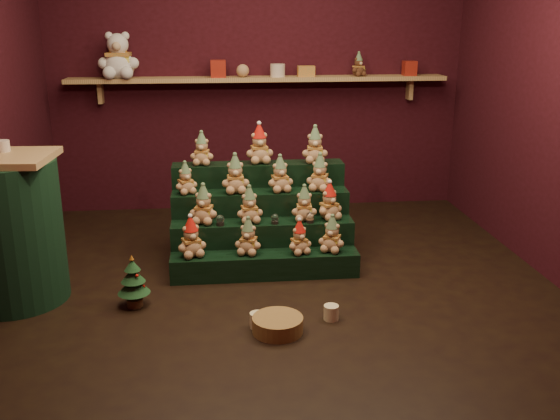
{
  "coord_description": "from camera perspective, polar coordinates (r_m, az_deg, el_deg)",
  "views": [
    {
      "loc": [
        -0.41,
        -4.15,
        1.86
      ],
      "look_at": [
        0.03,
        0.25,
        0.49
      ],
      "focal_mm": 40.0,
      "sensor_mm": 36.0,
      "label": 1
    }
  ],
  "objects": [
    {
      "name": "mug_right",
      "position": [
        4.07,
        4.7,
        -9.32
      ],
      "size": [
        0.1,
        0.1,
        0.1
      ],
      "primitive_type": "cylinder",
      "color": "beige",
      "rests_on": "ground"
    },
    {
      "name": "mini_christmas_tree",
      "position": [
        4.29,
        -13.26,
        -6.38
      ],
      "size": [
        0.22,
        0.22,
        0.37
      ],
      "rotation": [
        0.0,
        0.0,
        -0.4
      ],
      "color": "#472E19",
      "rests_on": "ground"
    },
    {
      "name": "riser_tier_midback",
      "position": [
        5.03,
        -1.79,
        -1.26
      ],
      "size": [
        1.4,
        0.22,
        0.54
      ],
      "primitive_type": "cube",
      "color": "black",
      "rests_on": "ground"
    },
    {
      "name": "brown_bear",
      "position": [
        6.16,
        7.2,
        13.06
      ],
      "size": [
        0.2,
        0.19,
        0.22
      ],
      "primitive_type": null,
      "rotation": [
        0.0,
        0.0,
        0.43
      ],
      "color": "#482718",
      "rests_on": "back_shelf"
    },
    {
      "name": "teddy_5",
      "position": [
        4.74,
        -2.82,
        0.5
      ],
      "size": [
        0.23,
        0.21,
        0.28
      ],
      "primitive_type": null,
      "rotation": [
        0.0,
        0.0,
        0.16
      ],
      "color": "tan",
      "rests_on": "riser_tier_midfront"
    },
    {
      "name": "teddy_14",
      "position": [
        5.12,
        3.21,
        5.98
      ],
      "size": [
        0.23,
        0.21,
        0.3
      ],
      "primitive_type": null,
      "rotation": [
        0.0,
        0.0,
        -0.09
      ],
      "color": "tan",
      "rests_on": "riser_tier_back"
    },
    {
      "name": "teddy_7",
      "position": [
        4.83,
        4.53,
        0.8
      ],
      "size": [
        0.26,
        0.25,
        0.28
      ],
      "primitive_type": null,
      "rotation": [
        0.0,
        0.0,
        0.45
      ],
      "color": "tan",
      "rests_on": "riser_tier_midfront"
    },
    {
      "name": "teddy_12",
      "position": [
        5.08,
        -7.16,
        5.6
      ],
      "size": [
        0.21,
        0.19,
        0.26
      ],
      "primitive_type": null,
      "rotation": [
        0.0,
        0.0,
        -0.14
      ],
      "color": "tan",
      "rests_on": "riser_tier_back"
    },
    {
      "name": "front_wall",
      "position": [
        2.19,
        5.22,
        4.97
      ],
      "size": [
        4.0,
        0.1,
        2.8
      ],
      "primitive_type": "cube",
      "color": "black",
      "rests_on": "ground"
    },
    {
      "name": "table_ornament",
      "position": [
        4.51,
        -24.04,
        5.37
      ],
      "size": [
        0.09,
        0.09,
        0.07
      ],
      "primitive_type": "cylinder",
      "color": "beige",
      "rests_on": "side_table"
    },
    {
      "name": "teddy_1",
      "position": [
        4.61,
        -2.92,
        -2.4
      ],
      "size": [
        0.24,
        0.23,
        0.28
      ],
      "primitive_type": null,
      "rotation": [
        0.0,
        0.0,
        -0.31
      ],
      "color": "tan",
      "rests_on": "riser_tier_front"
    },
    {
      "name": "side_table",
      "position": [
        4.55,
        -23.57,
        -1.69
      ],
      "size": [
        0.71,
        0.71,
        1.02
      ],
      "rotation": [
        0.0,
        0.0,
        -0.06
      ],
      "color": "tan",
      "rests_on": "ground"
    },
    {
      "name": "teddy_8",
      "position": [
        4.91,
        -8.64,
        2.9
      ],
      "size": [
        0.23,
        0.22,
        0.25
      ],
      "primitive_type": null,
      "rotation": [
        0.0,
        0.0,
        0.43
      ],
      "color": "tan",
      "rests_on": "riser_tier_midback"
    },
    {
      "name": "snow_globe_c",
      "position": [
        4.76,
        2.76,
        -0.66
      ],
      "size": [
        0.06,
        0.06,
        0.09
      ],
      "color": "black",
      "rests_on": "riser_tier_midfront"
    },
    {
      "name": "ground",
      "position": [
        4.57,
        -0.12,
        -6.83
      ],
      "size": [
        4.0,
        4.0,
        0.0
      ],
      "primitive_type": "plane",
      "color": "black",
      "rests_on": "ground"
    },
    {
      "name": "wicker_basket",
      "position": [
        3.91,
        -0.22,
        -10.44
      ],
      "size": [
        0.39,
        0.39,
        0.1
      ],
      "primitive_type": "cylinder",
      "rotation": [
        0.0,
        0.0,
        -0.29
      ],
      "color": "olive",
      "rests_on": "ground"
    },
    {
      "name": "teddy_6",
      "position": [
        4.78,
        2.23,
        0.61
      ],
      "size": [
        0.21,
        0.19,
        0.27
      ],
      "primitive_type": null,
      "rotation": [
        0.0,
        0.0,
        -0.07
      ],
      "color": "tan",
      "rests_on": "riser_tier_midfront"
    },
    {
      "name": "teddy_3",
      "position": [
        4.67,
        4.78,
        -2.18
      ],
      "size": [
        0.26,
        0.25,
        0.28
      ],
      "primitive_type": null,
      "rotation": [
        0.0,
        0.0,
        -0.47
      ],
      "color": "tan",
      "rests_on": "riser_tier_front"
    },
    {
      "name": "gift_tin_cream",
      "position": [
        6.05,
        -0.22,
        12.65
      ],
      "size": [
        0.14,
        0.14,
        0.12
      ],
      "primitive_type": "cylinder",
      "color": "beige",
      "rests_on": "back_shelf"
    },
    {
      "name": "white_bear",
      "position": [
        6.06,
        -14.59,
        14.03
      ],
      "size": [
        0.38,
        0.34,
        0.52
      ],
      "primitive_type": null,
      "rotation": [
        0.0,
        0.0,
        -0.02
      ],
      "color": "white",
      "rests_on": "back_shelf"
    },
    {
      "name": "gift_tin_red_a",
      "position": [
        6.02,
        -5.67,
        12.73
      ],
      "size": [
        0.14,
        0.14,
        0.16
      ],
      "primitive_type": "cube",
      "color": "#A42819",
      "rests_on": "back_shelf"
    },
    {
      "name": "teddy_9",
      "position": [
        4.89,
        -4.11,
        3.32
      ],
      "size": [
        0.23,
        0.2,
        0.3
      ],
      "primitive_type": null,
      "rotation": [
        0.0,
        0.0,
        0.04
      ],
      "color": "tan",
      "rests_on": "riser_tier_midback"
    },
    {
      "name": "riser_tier_front",
      "position": [
        4.68,
        -1.38,
        -5.05
      ],
      "size": [
        1.4,
        0.22,
        0.18
      ],
      "primitive_type": "cube",
      "color": "black",
      "rests_on": "ground"
    },
    {
      "name": "riser_tier_midfront",
      "position": [
        4.85,
        -1.59,
        -3.09
      ],
      "size": [
        1.4,
        0.22,
        0.36
      ],
      "primitive_type": "cube",
      "color": "black",
      "rests_on": "ground"
    },
    {
      "name": "teddy_11",
      "position": [
        4.96,
        3.66,
        3.44
      ],
      "size": [
        0.26,
        0.25,
        0.29
      ],
      "primitive_type": null,
      "rotation": [
        0.0,
        0.0,
        -0.36
      ],
      "color": "tan",
      "rests_on": "riser_tier_midback"
    },
    {
      "name": "back_shelf",
      "position": [
        6.07,
        -1.92,
        11.84
      ],
      "size": [
        3.6,
        0.26,
        0.24
      ],
      "color": "tan",
      "rests_on": "ground"
    },
    {
      "name": "teddy_4",
      "position": [
        4.75,
        -7.0,
        0.53
      ],
      "size": [
        0.26,
        0.24,
        0.3
      ],
      "primitive_type": null,
      "rotation": [
        0.0,
        0.0,
        -0.26
      ],
      "color": "tan",
      "rests_on": "riser_tier_midfront"
    },
    {
      "name": "back_wall",
      "position": [
        6.24,
        -2.05,
        12.95
      ],
      "size": [
        4.0,
        0.1,
        2.8
      ],
      "primitive_type": "cube",
      "color": "black",
      "rests_on": "ground"
    },
    {
      "name": "gift_tin_red_b",
      "position": [
        6.31,
        11.75,
        12.57
      ],
      "size": [
        0.12,
        0.12,
        0.14
      ],
      "primitive_type": "cube",
      "color": "#A42819",
      "rests_on": "back_shelf"
    },
    {
      "name": "mug_left",
      "position": [
        3.96,
        -2.06,
        -10.04
      ],
      "size": [
        0.1,
        0.1,
        0.1
      ],
      "primitive_type": "cylinder",
      "color": "beige",
      "rests_on": "ground"
    },
    {
      "name": "teddy_2",
      "position": [
        4.61,
        1.78,
        -2.5
      ],
      "size": [
        0.23,
        0.22,
        0.25
      ],
      "primitive_type": null,
      "rotation": [
        0.0,
        0.0,
        0.36
      ],
      "color": "tan",
      "rests_on": "riser_tier_front"
    },
    {
      "name": "teddy_13",
      "position": [
        5.1,
        -1.91,
        6.05
      ],
      "size": [
        0.24,
        0.22,
        0.31
      ],
      "primitive_type": null,
      "rotation": [
        0.0,
        0.0,
        0.11
      ],
      "color": "tan",
      "rests_on": "riser_tier_back"
    },
    {
      "name": "riser_tier_back",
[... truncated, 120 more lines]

